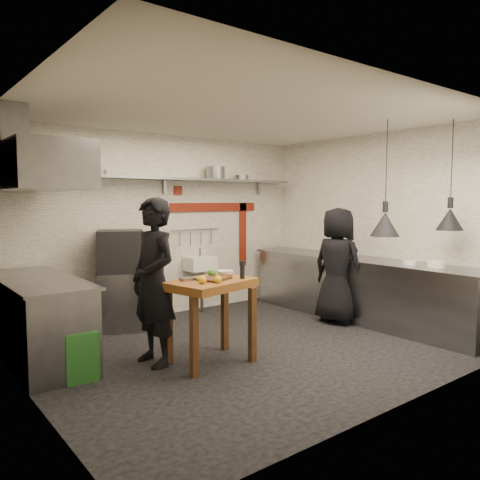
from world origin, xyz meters
TOP-DOWN VIEW (x-y plane):
  - floor at (0.00, 0.00)m, footprint 5.00×5.00m
  - ceiling at (0.00, 0.00)m, footprint 5.00×5.00m
  - wall_back at (0.00, 2.10)m, footprint 5.00×0.04m
  - wall_front at (0.00, -2.10)m, footprint 5.00×0.04m
  - wall_left at (-2.50, 0.00)m, footprint 0.04×4.20m
  - wall_right at (2.50, 0.00)m, footprint 0.04×4.20m
  - red_band_horiz at (0.95, 2.08)m, footprint 1.70×0.02m
  - red_band_vert at (1.55, 2.08)m, footprint 0.14×0.02m
  - red_tile_a at (0.25, 2.08)m, footprint 0.14×0.02m
  - red_tile_b at (-0.10, 2.08)m, footprint 0.14×0.02m
  - back_shelf at (0.00, 1.92)m, footprint 4.60×0.34m
  - shelf_bracket_left at (-1.90, 2.07)m, footprint 0.04×0.06m
  - shelf_bracket_mid at (0.00, 2.07)m, footprint 0.04×0.06m
  - shelf_bracket_right at (1.90, 2.07)m, footprint 0.04×0.06m
  - pan_far_left at (-1.47, 1.92)m, footprint 0.27×0.27m
  - pan_mid_left at (-1.10, 1.92)m, footprint 0.27×0.27m
  - stock_pot at (0.86, 1.92)m, footprint 0.40×0.40m
  - pan_right at (1.40, 1.92)m, footprint 0.26×0.26m
  - oven_stand at (-0.84, 1.75)m, footprint 0.93×0.89m
  - combi_oven at (-0.87, 1.74)m, footprint 0.79×0.77m
  - oven_door at (-0.88, 1.52)m, footprint 0.51×0.25m
  - oven_glass at (-0.83, 1.51)m, footprint 0.32×0.15m
  - hand_sink at (0.55, 1.92)m, footprint 0.46×0.34m
  - sink_tap at (0.55, 1.92)m, footprint 0.03×0.03m
  - sink_drain at (0.55, 1.88)m, footprint 0.06×0.06m
  - utensil_rail at (0.55, 2.06)m, footprint 0.90×0.02m
  - counter_right at (2.15, 0.00)m, footprint 0.70×3.80m
  - counter_right_top at (2.15, 0.00)m, footprint 0.76×3.90m
  - plate_stack at (2.12, -1.21)m, footprint 0.27×0.27m
  - small_bowl_right at (2.10, -0.84)m, footprint 0.24×0.24m
  - counter_left at (-2.15, 1.05)m, footprint 0.70×1.90m
  - counter_left_top at (-2.15, 1.05)m, footprint 0.76×2.00m
  - extractor_hood at (-2.10, 1.05)m, footprint 0.78×1.60m
  - hood_duct at (-2.35, 1.05)m, footprint 0.28×0.28m
  - green_bin at (-1.98, 0.22)m, footprint 0.36×0.36m
  - prep_table at (-0.67, -0.17)m, footprint 1.04×0.82m
  - cutting_board at (-0.63, -0.19)m, footprint 0.42×0.36m
  - pepper_mill at (-0.34, -0.31)m, footprint 0.06×0.06m
  - lemon_a at (-0.87, -0.31)m, footprint 0.12×0.12m
  - lemon_b at (-0.71, -0.37)m, footprint 0.09×0.09m
  - veg_ball at (-0.55, -0.02)m, footprint 0.12×0.12m
  - steel_tray at (-0.88, -0.04)m, footprint 0.17×0.12m
  - bowl at (-0.37, -0.03)m, footprint 0.20×0.20m
  - heat_lamp_near at (1.57, -0.81)m, footprint 0.49×0.49m
  - heat_lamp_far at (2.20, -1.33)m, footprint 0.42×0.42m
  - chef_left at (-1.19, 0.17)m, footprint 0.48×0.69m
  - chef_right at (1.76, 0.11)m, footprint 0.62×0.87m

SIDE VIEW (x-z plane):
  - floor at x=0.00m, z-range 0.00..0.00m
  - green_bin at x=-1.98m, z-range 0.00..0.50m
  - sink_drain at x=0.55m, z-range 0.01..0.67m
  - oven_stand at x=-0.84m, z-range 0.00..0.80m
  - counter_right at x=2.15m, z-range 0.00..0.90m
  - counter_left at x=-2.15m, z-range 0.00..0.90m
  - prep_table at x=-0.67m, z-range 0.00..0.92m
  - hand_sink at x=0.55m, z-range 0.67..0.89m
  - chef_right at x=1.76m, z-range 0.00..1.69m
  - chef_left at x=-1.19m, z-range 0.00..1.82m
  - counter_right_top at x=2.15m, z-range 0.90..0.93m
  - counter_left_top at x=-2.15m, z-range 0.90..0.93m
  - cutting_board at x=-0.63m, z-range 0.92..0.94m
  - steel_tray at x=-0.88m, z-range 0.92..0.95m
  - bowl at x=-0.37m, z-range 0.92..0.98m
  - small_bowl_right at x=2.10m, z-range 0.93..0.98m
  - lemon_b at x=-0.71m, z-range 0.92..1.00m
  - sink_tap at x=0.55m, z-range 0.89..1.03m
  - lemon_a at x=-0.87m, z-range 0.92..1.00m
  - veg_ball at x=-0.55m, z-range 0.92..1.02m
  - plate_stack at x=2.12m, z-range 0.93..1.02m
  - pepper_mill at x=-0.34m, z-range 0.92..1.12m
  - combi_oven at x=-0.87m, z-range 0.80..1.38m
  - oven_door at x=-0.88m, z-range 0.86..1.32m
  - oven_glass at x=-0.83m, z-range 0.92..1.26m
  - red_band_vert at x=1.55m, z-range 0.65..1.75m
  - utensil_rail at x=0.55m, z-range 1.31..1.33m
  - wall_back at x=0.00m, z-range 0.00..2.80m
  - wall_front at x=0.00m, z-range 0.00..2.80m
  - wall_left at x=-2.50m, z-range 0.00..2.80m
  - wall_right at x=2.50m, z-range 0.00..2.80m
  - red_band_horiz at x=0.95m, z-range 1.61..1.75m
  - red_tile_b at x=-0.10m, z-range 1.61..1.75m
  - red_tile_a at x=0.25m, z-range 1.88..2.02m
  - shelf_bracket_left at x=-1.90m, z-range 1.90..2.14m
  - shelf_bracket_mid at x=0.00m, z-range 1.90..2.14m
  - shelf_bracket_right at x=1.90m, z-range 1.90..2.14m
  - heat_lamp_near at x=1.57m, z-range 1.33..2.80m
  - heat_lamp_far at x=2.20m, z-range 1.41..2.80m
  - back_shelf at x=0.00m, z-range 2.10..2.14m
  - extractor_hood at x=-2.10m, z-range 1.90..2.40m
  - pan_mid_left at x=-1.10m, z-range 2.14..2.21m
  - pan_right at x=1.40m, z-range 2.14..2.22m
  - pan_far_left at x=-1.47m, z-range 2.14..2.23m
  - stock_pot at x=0.86m, z-range 2.14..2.34m
  - hood_duct at x=-2.35m, z-range 2.30..2.80m
  - ceiling at x=0.00m, z-range 2.80..2.80m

